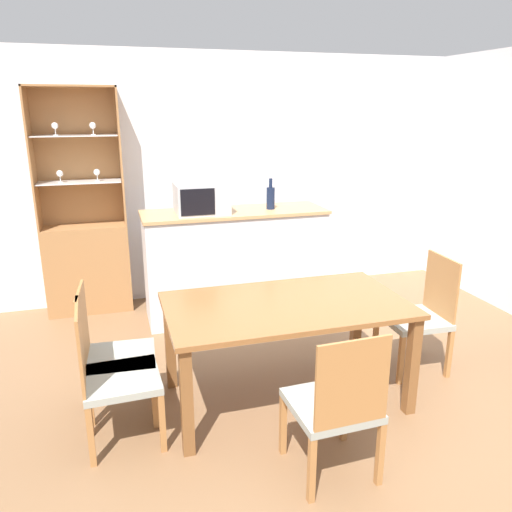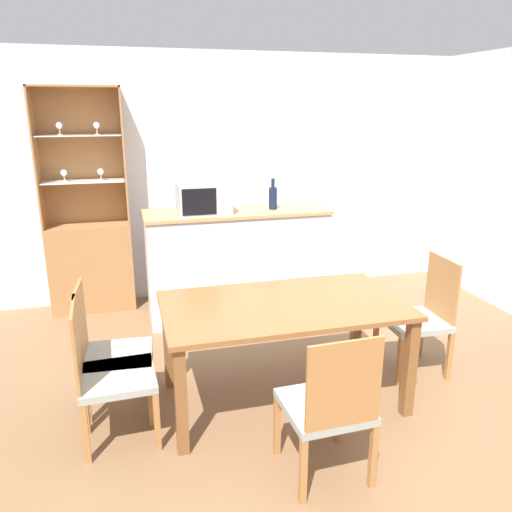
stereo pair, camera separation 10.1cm
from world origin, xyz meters
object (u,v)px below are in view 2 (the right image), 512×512
Objects in this scene: dining_chair_side_left_far at (109,353)px; dining_chair_side_left_near at (108,374)px; dining_table at (283,316)px; microwave at (203,198)px; dining_chair_side_right_far at (420,317)px; wine_bottle at (273,197)px; display_cabinet at (90,249)px; dining_chair_head_near at (329,406)px.

dining_chair_side_left_near is (-0.00, -0.28, 0.00)m from dining_chair_side_left_far.
microwave is (-0.28, 1.57, 0.56)m from dining_table.
dining_chair_side_left_near is (-2.32, -0.27, 0.00)m from dining_chair_side_right_far.
dining_table is 1.71m from wine_bottle.
display_cabinet reaches higher than dining_chair_side_left_near.
dining_table is at bearing 86.66° from dining_chair_side_left_far.
dining_chair_side_left_far is 1.00× the size of dining_chair_head_near.
display_cabinet is 2.41× the size of dining_chair_head_near.
dining_chair_side_left_far is at bearing 177.86° from dining_chair_side_left_near.
dining_chair_side_left_far is 1.84m from microwave.
microwave is at bearing 152.02° from dining_chair_side_left_far.
dining_chair_side_left_far is 1.49m from dining_chair_head_near.
microwave is (0.88, 1.71, 0.75)m from dining_chair_side_left_near.
dining_chair_side_right_far is at bearing 37.04° from dining_chair_head_near.
dining_chair_side_right_far is at bearing 6.64° from dining_table.
dining_chair_side_right_far is 2.33m from dining_chair_side_left_near.
dining_table is (1.36, -2.12, 0.01)m from display_cabinet.
dining_chair_side_left_far is 2.23m from wine_bottle.
dining_table is 1.79× the size of dining_chair_side_right_far.
microwave reaches higher than dining_chair_side_left_near.
display_cabinet is at bearing -170.74° from dining_chair_side_left_far.
dining_chair_head_near is 1.34m from dining_chair_side_left_near.
microwave is at bearing 150.68° from dining_chair_side_left_near.
dining_chair_side_right_far and dining_chair_side_left_near have the same top height.
dining_chair_side_left_far is at bearing 138.94° from dining_chair_head_near.
display_cabinet is 2.00m from dining_chair_side_left_far.
dining_chair_side_left_far is at bearing -84.30° from display_cabinet.
microwave is at bearing 179.93° from wine_bottle.
dining_chair_side_left_far is 1.90× the size of microwave.
dining_chair_side_left_far is 1.00× the size of dining_chair_side_right_far.
dining_chair_side_left_near is at bearing -132.22° from wine_bottle.
display_cabinet reaches higher than microwave.
dining_table is at bearing -79.97° from microwave.
display_cabinet reaches higher than wine_bottle.
dining_chair_side_left_near reaches higher than dining_table.
dining_chair_side_right_far is at bearing -45.05° from microwave.
microwave is at bearing 100.03° from dining_table.
dining_table is 1.18m from dining_chair_side_left_near.
display_cabinet is 7.42× the size of wine_bottle.
dining_chair_side_left_near is (-1.16, 0.66, 0.00)m from dining_chair_head_near.
dining_chair_side_right_far is (1.16, 0.13, -0.19)m from dining_table.
dining_chair_side_left_near is (0.20, -2.26, -0.18)m from display_cabinet.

